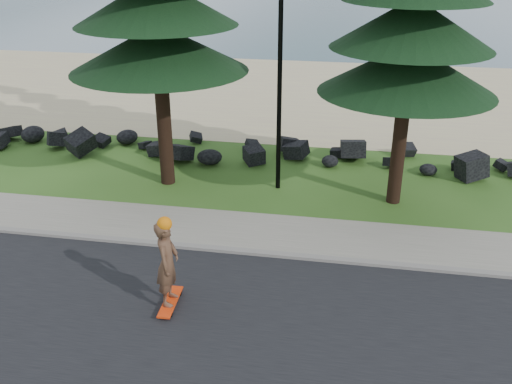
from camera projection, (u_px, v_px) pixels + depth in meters
ground at (261, 237)px, 14.94m from camera, size 160.00×160.00×0.00m
road at (222, 350)px, 10.91m from camera, size 160.00×7.00×0.02m
kerb at (255, 253)px, 14.11m from camera, size 160.00×0.20×0.10m
sidewalk at (262, 232)px, 15.10m from camera, size 160.00×2.00×0.08m
beach_sand at (310, 94)px, 27.90m from camera, size 160.00×15.00×0.01m
ocean at (340, 5)px, 60.52m from camera, size 160.00×58.00×0.01m
seawall_boulders at (287, 160)px, 19.94m from camera, size 60.00×2.40×1.10m
lamp_post at (280, 54)px, 16.06m from camera, size 0.25×0.14×8.14m
skateboarder at (167, 263)px, 11.76m from camera, size 0.49×1.15×2.12m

